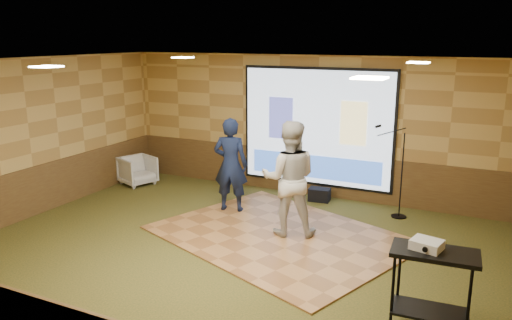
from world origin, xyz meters
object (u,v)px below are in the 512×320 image
at_px(dance_floor, 279,236).
at_px(banquet_chair, 138,170).
at_px(projector, 427,245).
at_px(projector_screen, 316,129).
at_px(mic_stand, 397,192).
at_px(av_table, 433,275).
at_px(duffel_bag, 319,195).
at_px(player_left, 231,165).
at_px(player_right, 289,178).

distance_m(dance_floor, banquet_chair, 4.48).
bearing_deg(projector, projector_screen, 136.20).
xyz_separation_m(projector_screen, banquet_chair, (-4.00, -0.98, -1.14)).
height_order(mic_stand, banquet_chair, mic_stand).
bearing_deg(av_table, duffel_bag, 123.87).
bearing_deg(duffel_bag, av_table, -56.13).
distance_m(player_left, mic_stand, 3.23).
relative_size(projector_screen, player_left, 1.81).
bearing_deg(duffel_bag, projector_screen, 124.93).
xyz_separation_m(dance_floor, duffel_bag, (0.00, 2.14, 0.12)).
bearing_deg(av_table, dance_floor, 145.28).
height_order(dance_floor, av_table, av_table).
distance_m(av_table, projector, 0.36).
bearing_deg(av_table, projector, 172.61).
bearing_deg(av_table, mic_stand, 105.77).
bearing_deg(player_left, banquet_chair, -27.03).
xyz_separation_m(dance_floor, player_left, (-1.37, 0.79, 0.93)).
bearing_deg(mic_stand, player_left, 179.39).
distance_m(dance_floor, mic_stand, 2.53).
bearing_deg(av_table, banquet_chair, 154.21).
bearing_deg(mic_stand, projector, -96.01).
relative_size(player_left, av_table, 1.82).
xyz_separation_m(dance_floor, banquet_chair, (-4.22, 1.47, 0.32)).
xyz_separation_m(banquet_chair, duffel_bag, (4.22, 0.67, -0.20)).
height_order(projector_screen, av_table, projector_screen).
bearing_deg(dance_floor, mic_stand, 48.89).
height_order(dance_floor, banquet_chair, banquet_chair).
bearing_deg(mic_stand, av_table, -94.66).
bearing_deg(projector, duffel_bag, 136.05).
xyz_separation_m(player_right, duffel_bag, (-0.11, 2.00, -0.89)).
bearing_deg(dance_floor, duffel_bag, 89.96).
relative_size(dance_floor, player_left, 2.20).
xyz_separation_m(player_left, av_table, (4.07, -2.66, -0.23)).
xyz_separation_m(dance_floor, projector, (2.59, -1.85, 1.05)).
distance_m(player_left, player_right, 1.62).
bearing_deg(mic_stand, player_right, -151.91).
relative_size(mic_stand, banquet_chair, 2.43).
distance_m(projector_screen, duffel_bag, 1.39).
bearing_deg(player_left, projector_screen, -138.34).
xyz_separation_m(dance_floor, player_right, (0.11, 0.14, 1.01)).
distance_m(projector_screen, dance_floor, 2.87).
xyz_separation_m(player_right, mic_stand, (1.53, 1.73, -0.53)).
bearing_deg(banquet_chair, projector_screen, -55.15).
relative_size(dance_floor, duffel_bag, 9.31).
distance_m(player_right, duffel_bag, 2.19).
distance_m(projector_screen, av_table, 5.26).
distance_m(projector, banquet_chair, 7.61).
bearing_deg(duffel_bag, mic_stand, -9.34).
height_order(projector, duffel_bag, projector).
relative_size(player_left, duffel_bag, 4.23).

